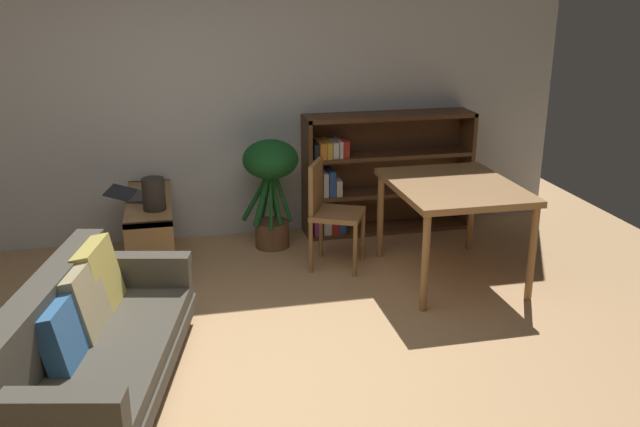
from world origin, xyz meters
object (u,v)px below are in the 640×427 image
(potted_floor_plant, at_px, (271,177))
(bookshelf, at_px, (375,174))
(media_console, at_px, (151,234))
(open_laptop, at_px, (137,195))
(dining_table, at_px, (453,193))
(dining_chair_near, at_px, (329,208))
(fabric_couch, at_px, (87,339))
(desk_speaker, at_px, (154,194))

(potted_floor_plant, bearing_deg, bookshelf, 13.98)
(media_console, height_order, bookshelf, bookshelf)
(media_console, bearing_deg, open_laptop, 135.07)
(bookshelf, bearing_deg, dining_table, -78.27)
(open_laptop, height_order, dining_chair_near, dining_chair_near)
(media_console, height_order, dining_table, dining_table)
(fabric_couch, height_order, dining_chair_near, dining_chair_near)
(potted_floor_plant, height_order, bookshelf, bookshelf)
(media_console, xyz_separation_m, open_laptop, (-0.09, 0.09, 0.32))
(open_laptop, distance_m, dining_table, 2.57)
(fabric_couch, distance_m, desk_speaker, 1.64)
(potted_floor_plant, distance_m, dining_table, 1.62)
(potted_floor_plant, bearing_deg, desk_speaker, -152.59)
(fabric_couch, bearing_deg, dining_chair_near, 40.18)
(dining_table, height_order, dining_chair_near, dining_chair_near)
(potted_floor_plant, height_order, dining_chair_near, potted_floor_plant)
(fabric_couch, relative_size, media_console, 1.63)
(potted_floor_plant, xyz_separation_m, dining_table, (1.29, -0.98, 0.05))
(dining_table, bearing_deg, fabric_couch, -158.06)
(open_laptop, height_order, dining_table, dining_table)
(desk_speaker, xyz_separation_m, dining_chair_near, (1.39, -0.03, -0.21))
(desk_speaker, relative_size, dining_chair_near, 0.28)
(desk_speaker, relative_size, dining_table, 0.22)
(fabric_couch, height_order, media_console, fabric_couch)
(dining_chair_near, bearing_deg, bookshelf, 51.53)
(potted_floor_plant, bearing_deg, fabric_couch, -124.09)
(media_console, height_order, desk_speaker, desk_speaker)
(desk_speaker, relative_size, potted_floor_plant, 0.26)
(open_laptop, distance_m, desk_speaker, 0.41)
(dining_table, bearing_deg, media_console, 162.53)
(fabric_couch, xyz_separation_m, potted_floor_plant, (1.39, 2.06, 0.32))
(potted_floor_plant, distance_m, bookshelf, 1.07)
(media_console, relative_size, potted_floor_plant, 1.21)
(fabric_couch, distance_m, potted_floor_plant, 2.50)
(dining_table, bearing_deg, open_laptop, 161.17)
(desk_speaker, distance_m, dining_chair_near, 1.41)
(fabric_couch, relative_size, dining_table, 1.65)
(desk_speaker, bearing_deg, bookshelf, 20.85)
(dining_table, bearing_deg, bookshelf, 101.73)
(potted_floor_plant, relative_size, bookshelf, 0.61)
(dining_chair_near, bearing_deg, desk_speaker, 178.85)
(open_laptop, height_order, bookshelf, bookshelf)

